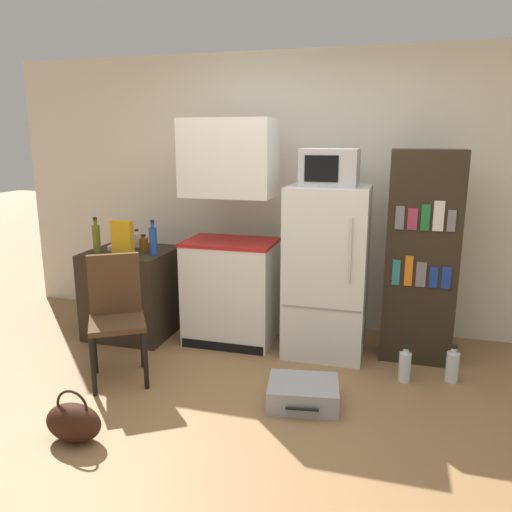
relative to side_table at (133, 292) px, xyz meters
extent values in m
plane|color=olive|center=(1.47, -1.26, -0.40)|extent=(24.00, 24.00, 0.00)
cube|color=silver|center=(1.67, 0.74, 0.89)|extent=(6.40, 0.10, 2.57)
cube|color=#2D2319|center=(0.00, 0.00, 0.00)|extent=(0.74, 0.68, 0.80)
cube|color=white|center=(0.93, 0.08, 0.05)|extent=(0.77, 0.52, 0.89)
cube|color=#B21E1E|center=(0.93, 0.08, 0.51)|extent=(0.79, 0.53, 0.03)
cube|color=white|center=(0.93, 0.08, 1.23)|extent=(0.77, 0.45, 0.64)
cube|color=black|center=(0.93, -0.18, -0.36)|extent=(0.74, 0.01, 0.08)
cube|color=silver|center=(1.78, 0.06, 0.31)|extent=(0.66, 0.56, 1.42)
cube|color=gray|center=(1.78, -0.22, 0.08)|extent=(0.63, 0.01, 0.01)
cylinder|color=silver|center=(2.00, -0.24, 0.57)|extent=(0.02, 0.02, 0.50)
cube|color=#B7B7BC|center=(1.78, 0.06, 1.17)|extent=(0.44, 0.38, 0.29)
cube|color=black|center=(1.74, -0.13, 1.17)|extent=(0.26, 0.01, 0.20)
cube|color=#2D2319|center=(2.52, 0.17, 0.46)|extent=(0.56, 0.35, 1.71)
cube|color=teal|center=(2.34, -0.02, 0.37)|extent=(0.06, 0.01, 0.20)
cube|color=orange|center=(2.43, -0.02, 0.39)|extent=(0.06, 0.01, 0.24)
cube|color=slate|center=(2.52, -0.02, 0.36)|extent=(0.07, 0.01, 0.20)
cube|color=#193899|center=(2.62, -0.02, 0.35)|extent=(0.06, 0.01, 0.16)
cube|color=#193899|center=(2.71, -0.02, 0.35)|extent=(0.07, 0.01, 0.17)
cube|color=slate|center=(2.34, -0.02, 0.80)|extent=(0.07, 0.01, 0.18)
cube|color=#A33351|center=(2.43, -0.02, 0.79)|extent=(0.07, 0.01, 0.17)
cube|color=#1E7033|center=(2.52, -0.02, 0.81)|extent=(0.06, 0.01, 0.20)
cube|color=silver|center=(2.62, -0.02, 0.83)|extent=(0.08, 0.01, 0.23)
cube|color=slate|center=(2.71, -0.02, 0.79)|extent=(0.06, 0.01, 0.16)
cylinder|color=silver|center=(-0.01, 0.14, 0.46)|extent=(0.07, 0.07, 0.13)
cylinder|color=silver|center=(-0.01, 0.14, 0.54)|extent=(0.03, 0.03, 0.02)
cylinder|color=black|center=(-0.01, 0.14, 0.56)|extent=(0.04, 0.04, 0.01)
cylinder|color=#566619|center=(-0.24, -0.16, 0.52)|extent=(0.07, 0.07, 0.25)
cylinder|color=#566619|center=(-0.24, -0.16, 0.67)|extent=(0.03, 0.03, 0.04)
cylinder|color=black|center=(-0.24, -0.16, 0.70)|extent=(0.04, 0.04, 0.03)
cylinder|color=brown|center=(0.12, 0.03, 0.46)|extent=(0.08, 0.08, 0.11)
cylinder|color=brown|center=(0.12, 0.03, 0.52)|extent=(0.04, 0.04, 0.02)
cylinder|color=black|center=(0.12, 0.03, 0.54)|extent=(0.04, 0.04, 0.01)
cylinder|color=#1E47A3|center=(0.29, -0.10, 0.52)|extent=(0.07, 0.07, 0.24)
cylinder|color=#1E47A3|center=(0.29, -0.10, 0.66)|extent=(0.03, 0.03, 0.04)
cylinder|color=black|center=(0.29, -0.10, 0.69)|extent=(0.04, 0.04, 0.02)
cylinder|color=silver|center=(-0.14, -0.02, 0.42)|extent=(0.14, 0.14, 0.04)
cube|color=gold|center=(0.02, -0.16, 0.55)|extent=(0.19, 0.07, 0.30)
cylinder|color=black|center=(0.32, -1.14, -0.18)|extent=(0.04, 0.04, 0.44)
cylinder|color=black|center=(0.62, -0.95, -0.18)|extent=(0.04, 0.04, 0.44)
cylinder|color=black|center=(0.12, -0.84, -0.18)|extent=(0.04, 0.04, 0.44)
cylinder|color=black|center=(0.43, -0.64, -0.18)|extent=(0.04, 0.04, 0.44)
cube|color=#4C331E|center=(0.37, -0.89, 0.06)|extent=(0.55, 0.55, 0.04)
cube|color=#4C331E|center=(0.28, -0.74, 0.31)|extent=(0.35, 0.24, 0.47)
cube|color=#99999E|center=(1.77, -0.86, -0.32)|extent=(0.53, 0.45, 0.16)
cylinder|color=black|center=(1.80, -1.07, -0.32)|extent=(0.22, 0.05, 0.02)
ellipsoid|color=#33190F|center=(0.51, -1.66, -0.28)|extent=(0.36, 0.20, 0.24)
torus|color=#33190F|center=(0.51, -1.66, -0.17)|extent=(0.21, 0.02, 0.21)
cylinder|color=silver|center=(2.79, -0.23, -0.28)|extent=(0.09, 0.09, 0.23)
cylinder|color=silver|center=(2.79, -0.23, -0.15)|extent=(0.04, 0.04, 0.04)
cylinder|color=black|center=(2.79, -0.23, -0.11)|extent=(0.05, 0.05, 0.02)
cylinder|color=silver|center=(2.44, -0.32, -0.29)|extent=(0.09, 0.09, 0.23)
cylinder|color=silver|center=(2.44, -0.32, -0.15)|extent=(0.04, 0.04, 0.04)
cylinder|color=black|center=(2.44, -0.32, -0.12)|extent=(0.05, 0.05, 0.02)
camera|label=1|loc=(2.30, -3.95, 1.40)|focal=35.00mm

